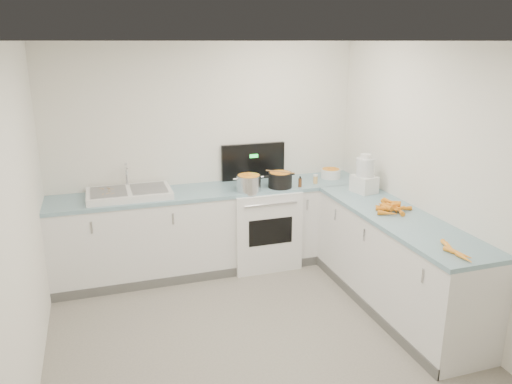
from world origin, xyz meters
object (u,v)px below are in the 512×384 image
object	(u,v)px
stove	(261,224)
spice_jar	(315,180)
black_pot	(280,181)
extract_bottle	(300,183)
food_processor	(365,176)
sink	(129,193)
mixing_bowl	(331,173)
steel_pot	(249,184)

from	to	relation	value
stove	spice_jar	distance (m)	0.81
black_pot	extract_bottle	distance (m)	0.23
black_pot	food_processor	size ratio (longest dim) A/B	0.63
sink	extract_bottle	bearing A→B (deg)	-6.81
stove	mixing_bowl	distance (m)	1.03
steel_pot	spice_jar	xyz separation A→B (m)	(0.81, 0.05, -0.03)
stove	steel_pot	bearing A→B (deg)	-139.06
steel_pot	black_pot	size ratio (longest dim) A/B	1.01
black_pot	sink	bearing A→B (deg)	174.18
extract_bottle	black_pot	bearing A→B (deg)	165.96
stove	spice_jar	world-z (taller)	stove
spice_jar	steel_pot	bearing A→B (deg)	-176.71
stove	extract_bottle	size ratio (longest dim) A/B	13.97
black_pot	mixing_bowl	size ratio (longest dim) A/B	1.12
steel_pot	black_pot	xyz separation A→B (m)	(0.37, 0.02, -0.00)
mixing_bowl	spice_jar	world-z (taller)	mixing_bowl
steel_pot	food_processor	bearing A→B (deg)	-20.17
extract_bottle	spice_jar	world-z (taller)	extract_bottle
extract_bottle	spice_jar	bearing A→B (deg)	19.27
sink	black_pot	xyz separation A→B (m)	(1.62, -0.17, 0.04)
steel_pot	spice_jar	size ratio (longest dim) A/B	3.07
stove	spice_jar	size ratio (longest dim) A/B	15.73
mixing_bowl	extract_bottle	size ratio (longest dim) A/B	2.41
black_pot	food_processor	distance (m)	0.92
steel_pot	spice_jar	world-z (taller)	steel_pot
extract_bottle	spice_jar	xyz separation A→B (m)	(0.22, 0.08, -0.01)
stove	spice_jar	xyz separation A→B (m)	(0.61, -0.13, 0.51)
extract_bottle	food_processor	xyz separation A→B (m)	(0.58, -0.40, 0.13)
sink	extract_bottle	size ratio (longest dim) A/B	8.84
sink	spice_jar	distance (m)	2.07
stove	steel_pot	world-z (taller)	stove
spice_jar	food_processor	size ratio (longest dim) A/B	0.21
stove	extract_bottle	world-z (taller)	stove
mixing_bowl	spice_jar	distance (m)	0.32
black_pot	spice_jar	distance (m)	0.44
sink	mixing_bowl	world-z (taller)	sink
spice_jar	sink	bearing A→B (deg)	176.08
extract_bottle	food_processor	bearing A→B (deg)	-34.55
mixing_bowl	extract_bottle	bearing A→B (deg)	-153.87
mixing_bowl	food_processor	distance (m)	0.66
sink	steel_pot	distance (m)	1.27
sink	black_pot	distance (m)	1.63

